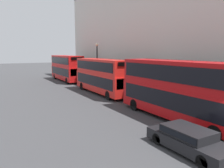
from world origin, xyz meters
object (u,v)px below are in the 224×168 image
bus_leading (179,88)px  bus_third_in_queue (67,67)px  car_dark_sedan (189,139)px  pedestrian (88,79)px  bus_second_in_queue (102,75)px

bus_leading → bus_third_in_queue: bus_leading is taller
bus_third_in_queue → car_dark_sedan: (-3.40, -29.97, -1.78)m
bus_leading → bus_third_in_queue: bearing=90.0°
bus_leading → pedestrian: (2.13, 21.60, -1.74)m
bus_second_in_queue → car_dark_sedan: size_ratio=2.29×
bus_third_in_queue → bus_second_in_queue: bearing=-90.0°
bus_second_in_queue → car_dark_sedan: (-3.40, -16.33, -1.67)m
bus_third_in_queue → pedestrian: 5.18m
bus_third_in_queue → bus_leading: bearing=-90.0°
bus_second_in_queue → pedestrian: bus_second_in_queue is taller
car_dark_sedan → pedestrian: (5.53, 25.57, 0.05)m
bus_leading → bus_second_in_queue: size_ratio=1.05×
bus_leading → car_dark_sedan: (-3.40, -3.98, -1.79)m
bus_third_in_queue → car_dark_sedan: bearing=-96.5°
bus_third_in_queue → pedestrian: size_ratio=6.63×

